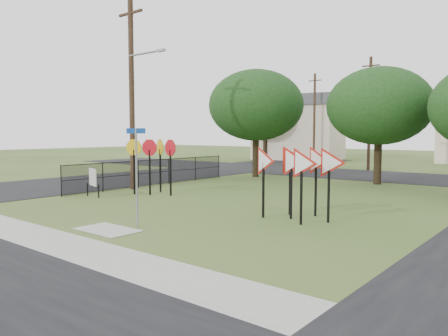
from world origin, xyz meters
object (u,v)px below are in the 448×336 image
(info_board, at_px, (93,178))
(street_name_sign, at_px, (136,171))
(yield_sign_cluster, at_px, (297,165))
(stop_sign_cluster, at_px, (153,154))

(info_board, bearing_deg, street_name_sign, -23.53)
(yield_sign_cluster, relative_size, info_board, 2.46)
(street_name_sign, xyz_separation_m, info_board, (-6.78, 2.95, -0.90))
(stop_sign_cluster, bearing_deg, street_name_sign, -45.56)
(info_board, bearing_deg, yield_sign_cluster, 8.70)
(street_name_sign, height_order, info_board, street_name_sign)
(street_name_sign, bearing_deg, stop_sign_cluster, 134.44)
(yield_sign_cluster, bearing_deg, info_board, -171.30)
(stop_sign_cluster, height_order, info_board, stop_sign_cluster)
(street_name_sign, relative_size, info_board, 2.35)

